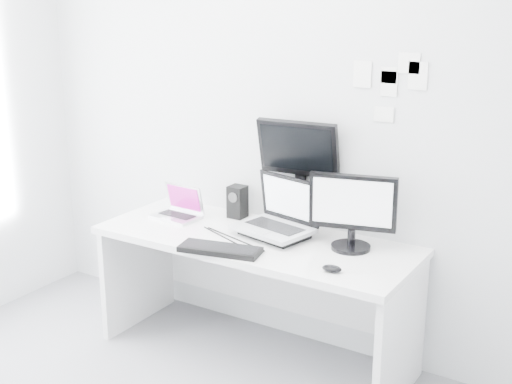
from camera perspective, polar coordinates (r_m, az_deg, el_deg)
back_wall at (r=3.95m, az=2.60°, el=6.21°), size 3.60×0.00×3.60m
desk at (r=3.96m, az=-0.09°, el=-8.73°), size 1.80×0.70×0.73m
macbook at (r=4.14m, az=-6.66°, el=-0.80°), size 0.29×0.22×0.21m
speaker at (r=4.13m, az=-1.54°, el=-0.80°), size 0.11×0.11×0.19m
dell_laptop at (r=3.78m, az=1.39°, el=-1.29°), size 0.47×0.40×0.34m
rear_monitor at (r=3.93m, az=3.58°, el=1.66°), size 0.48×0.21×0.64m
samsung_monitor at (r=3.62m, az=7.93°, el=-1.57°), size 0.50×0.32×0.42m
keyboard at (r=3.62m, az=-2.98°, el=-4.76°), size 0.45×0.24×0.03m
mouse at (r=3.39m, az=6.28°, el=-6.30°), size 0.10×0.07×0.03m
wall_note_0 at (r=3.71m, az=8.76°, el=9.59°), size 0.10×0.00×0.14m
wall_note_1 at (r=3.66m, az=10.91°, el=8.76°), size 0.09×0.00×0.13m
wall_note_2 at (r=3.60m, az=13.20°, el=9.31°), size 0.10×0.00×0.14m
wall_note_3 at (r=3.69m, az=10.49°, el=6.33°), size 0.11×0.00×0.08m
wall_note_4 at (r=3.61m, az=12.51°, el=10.34°), size 0.11×0.00×0.11m
wall_note_5 at (r=3.66m, az=10.90°, el=9.44°), size 0.09×0.00×0.08m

